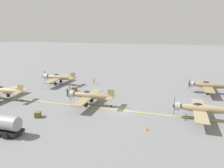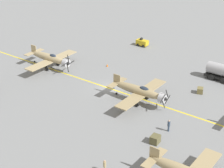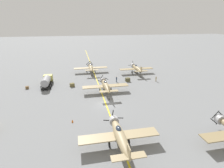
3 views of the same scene
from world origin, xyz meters
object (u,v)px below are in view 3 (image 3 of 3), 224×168
at_px(ground_crew_walking, 156,79).
at_px(traffic_cone, 72,121).
at_px(airplane_mid_center, 106,85).
at_px(fuel_tanker, 47,81).
at_px(airplane_far_center, 91,67).
at_px(airplane_far_right, 137,68).
at_px(ground_crew_inspecting, 117,79).
at_px(supply_crate_outboard, 128,80).
at_px(supply_crate_mid_lane, 72,85).
at_px(airplane_near_center, 120,135).
at_px(supply_crate_by_tanker, 27,87).

relative_size(ground_crew_walking, traffic_cone, 3.00).
xyz_separation_m(airplane_mid_center, fuel_tanker, (-15.83, 8.42, -0.50)).
bearing_deg(airplane_far_center, airplane_far_right, 1.86).
bearing_deg(ground_crew_inspecting, supply_crate_outboard, -1.08).
bearing_deg(traffic_cone, supply_crate_mid_lane, 90.74).
relative_size(airplane_near_center, supply_crate_outboard, 9.04).
xyz_separation_m(ground_crew_inspecting, supply_crate_outboard, (3.56, -0.07, -0.43)).
bearing_deg(supply_crate_by_tanker, supply_crate_outboard, 1.10).
bearing_deg(ground_crew_inspecting, airplane_far_center, 119.79).
height_order(supply_crate_mid_lane, traffic_cone, supply_crate_mid_lane).
distance_m(airplane_far_right, supply_crate_mid_lane, 24.11).
bearing_deg(supply_crate_by_tanker, airplane_far_center, 33.71).
xyz_separation_m(airplane_far_right, airplane_far_center, (-15.84, 4.51, 0.00)).
relative_size(airplane_far_right, ground_crew_inspecting, 6.69).
distance_m(ground_crew_walking, supply_crate_outboard, 8.84).
relative_size(airplane_far_center, ground_crew_inspecting, 6.69).
height_order(airplane_far_right, airplane_mid_center, airplane_far_right).
relative_size(supply_crate_mid_lane, supply_crate_outboard, 0.88).
relative_size(airplane_near_center, supply_crate_mid_lane, 10.30).
relative_size(ground_crew_inspecting, supply_crate_by_tanker, 2.12).
height_order(supply_crate_by_tanker, traffic_cone, supply_crate_by_tanker).
xyz_separation_m(fuel_tanker, supply_crate_mid_lane, (7.12, -2.01, -1.02)).
bearing_deg(traffic_cone, airplane_far_center, 79.06).
bearing_deg(airplane_far_right, airplane_near_center, -117.95).
bearing_deg(traffic_cone, fuel_tanker, 109.05).
bearing_deg(ground_crew_walking, airplane_far_center, 143.98).
distance_m(airplane_far_center, supply_crate_mid_lane, 14.91).
distance_m(airplane_far_right, fuel_tanker, 30.28).
bearing_deg(airplane_far_center, fuel_tanker, -122.70).
bearing_deg(airplane_far_right, supply_crate_outboard, -131.36).
bearing_deg(traffic_cone, ground_crew_walking, 36.56).
height_order(airplane_far_center, supply_crate_mid_lane, airplane_far_center).
bearing_deg(ground_crew_walking, airplane_far_right, 108.89).
xyz_separation_m(ground_crew_walking, supply_crate_by_tanker, (-37.87, 1.27, -0.55)).
relative_size(fuel_tanker, supply_crate_mid_lane, 6.87).
bearing_deg(supply_crate_outboard, airplane_near_center, -108.54).
xyz_separation_m(airplane_far_center, supply_crate_by_tanker, (-18.84, -12.57, -1.66)).
bearing_deg(supply_crate_mid_lane, airplane_near_center, -75.31).
relative_size(airplane_near_center, fuel_tanker, 1.50).
xyz_separation_m(fuel_tanker, traffic_cone, (7.37, -21.33, -1.24)).
xyz_separation_m(airplane_mid_center, supply_crate_outboard, (8.23, 7.71, -1.46)).
distance_m(airplane_far_center, ground_crew_walking, 23.56).
height_order(airplane_far_right, ground_crew_walking, airplane_far_right).
relative_size(airplane_far_right, airplane_far_center, 1.00).
relative_size(airplane_near_center, airplane_far_center, 1.00).
bearing_deg(ground_crew_inspecting, airplane_near_center, -101.97).
bearing_deg(traffic_cone, supply_crate_outboard, 51.00).
bearing_deg(traffic_cone, airplane_near_center, -49.91).
xyz_separation_m(supply_crate_mid_lane, traffic_cone, (0.25, -19.32, -0.21)).
distance_m(airplane_mid_center, fuel_tanker, 17.94).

